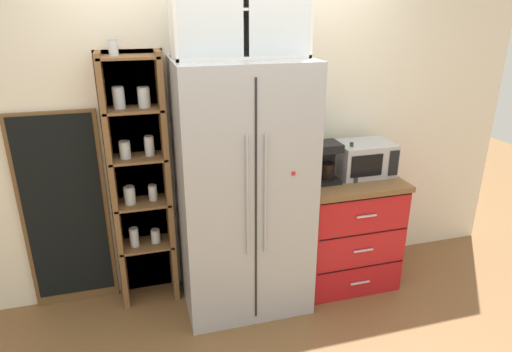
{
  "coord_description": "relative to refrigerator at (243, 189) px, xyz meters",
  "views": [
    {
      "loc": [
        -0.73,
        -2.89,
        2.18
      ],
      "look_at": [
        0.1,
        0.01,
        1.02
      ],
      "focal_mm": 31.43,
      "sensor_mm": 36.0,
      "label": 1
    }
  ],
  "objects": [
    {
      "name": "ground_plane",
      "position": [
        -0.0,
        -0.0,
        -0.92
      ],
      "size": [
        10.6,
        10.6,
        0.0
      ],
      "primitive_type": "plane",
      "color": "brown"
    },
    {
      "name": "wall_back_cream",
      "position": [
        -0.0,
        0.4,
        0.35
      ],
      "size": [
        4.91,
        0.1,
        2.55
      ],
      "primitive_type": "cube",
      "color": "silver",
      "rests_on": "ground"
    },
    {
      "name": "refrigerator",
      "position": [
        0.0,
        0.0,
        0.0
      ],
      "size": [
        0.91,
        0.71,
        1.85
      ],
      "color": "#ADAFB5",
      "rests_on": "ground"
    },
    {
      "name": "pantry_shelf_column",
      "position": [
        -0.71,
        0.28,
        0.06
      ],
      "size": [
        0.46,
        0.29,
        1.97
      ],
      "color": "brown",
      "rests_on": "ground"
    },
    {
      "name": "counter_cabinet",
      "position": [
        0.87,
        0.04,
        -0.47
      ],
      "size": [
        0.78,
        0.64,
        0.91
      ],
      "color": "red",
      "rests_on": "ground"
    },
    {
      "name": "microwave",
      "position": [
        1.01,
        0.09,
        0.11
      ],
      "size": [
        0.44,
        0.33,
        0.26
      ],
      "color": "#ADAFB5",
      "rests_on": "counter_cabinet"
    },
    {
      "name": "coffee_maker",
      "position": [
        0.67,
        0.05,
        0.14
      ],
      "size": [
        0.17,
        0.2,
        0.31
      ],
      "color": "black",
      "rests_on": "counter_cabinet"
    },
    {
      "name": "mug_charcoal",
      "position": [
        0.87,
        -0.03,
        0.03
      ],
      "size": [
        0.12,
        0.09,
        0.09
      ],
      "color": "#2D2D33",
      "rests_on": "counter_cabinet"
    },
    {
      "name": "mug_navy",
      "position": [
        0.87,
        -0.01,
        0.03
      ],
      "size": [
        0.11,
        0.07,
        0.09
      ],
      "color": "navy",
      "rests_on": "counter_cabinet"
    },
    {
      "name": "bottle_clear",
      "position": [
        0.87,
        0.03,
        0.1
      ],
      "size": [
        0.07,
        0.07,
        0.26
      ],
      "color": "silver",
      "rests_on": "counter_cabinet"
    },
    {
      "name": "bottle_green",
      "position": [
        0.87,
        0.04,
        0.11
      ],
      "size": [
        0.07,
        0.07,
        0.29
      ],
      "color": "#285B33",
      "rests_on": "counter_cabinet"
    },
    {
      "name": "upper_cabinet",
      "position": [
        -0.0,
        0.05,
        1.22
      ],
      "size": [
        0.87,
        0.32,
        0.59
      ],
      "color": "silver",
      "rests_on": "refrigerator"
    },
    {
      "name": "chalkboard_menu",
      "position": [
        -1.25,
        0.32,
        -0.17
      ],
      "size": [
        0.6,
        0.04,
        1.5
      ],
      "color": "brown",
      "rests_on": "ground"
    }
  ]
}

